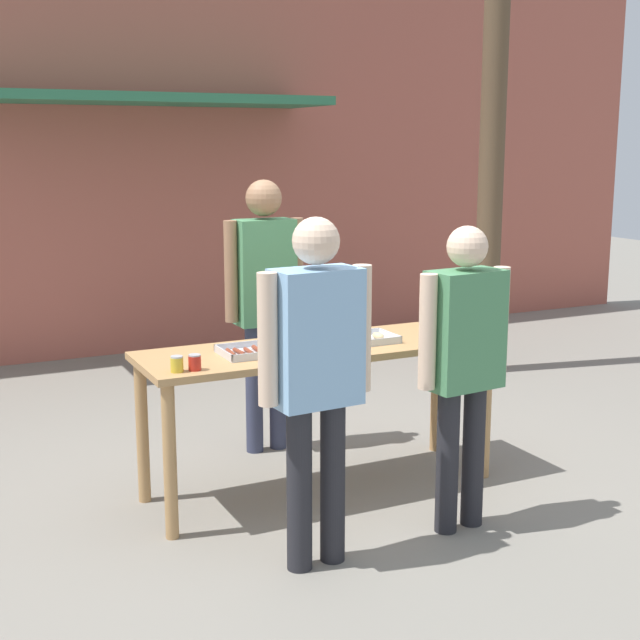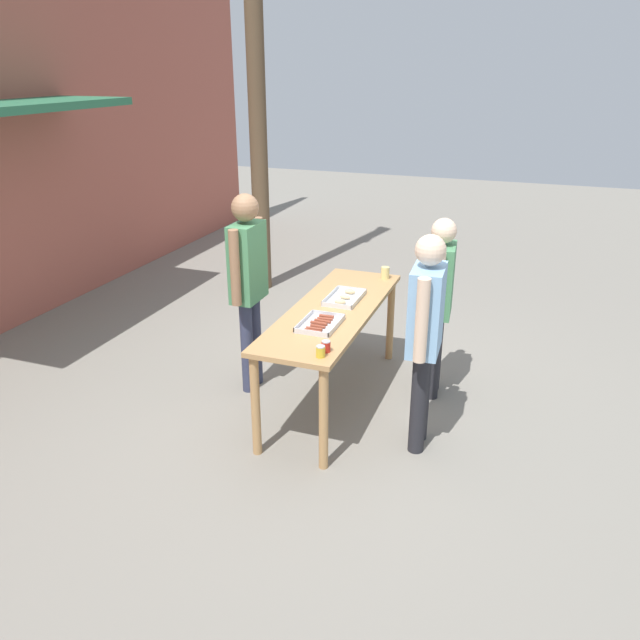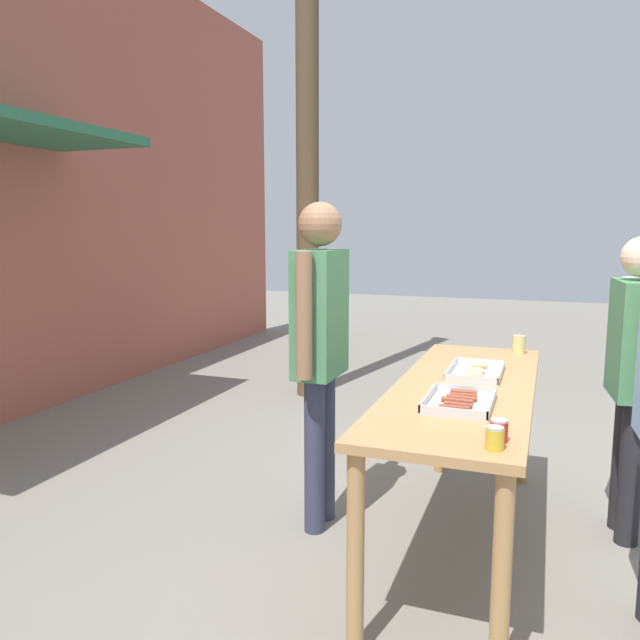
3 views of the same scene
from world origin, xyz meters
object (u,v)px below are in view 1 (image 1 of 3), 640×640
Objects in this scene: condiment_jar_mustard at (177,364)px; beer_cup at (473,328)px; condiment_jar_ketchup at (195,362)px; person_server_behind_table at (265,289)px; food_tray_sausages at (258,351)px; food_tray_buns at (357,340)px; person_customer_holding_hotdog at (316,363)px; person_customer_with_cup at (464,352)px.

condiment_jar_mustard is 0.74× the size of beer_cup.
beer_cup is at bearing 0.48° from condiment_jar_ketchup.
person_server_behind_table reaches higher than condiment_jar_ketchup.
food_tray_buns is (0.63, -0.00, 0.00)m from food_tray_sausages.
food_tray_buns is 1.08m from person_customer_holding_hotdog.
person_customer_with_cup reaches higher than condiment_jar_mustard.
food_tray_buns is 5.39× the size of condiment_jar_mustard.
beer_cup is (1.84, 0.01, 0.02)m from condiment_jar_mustard.
person_customer_holding_hotdog is (-0.67, -0.83, 0.12)m from food_tray_buns.
condiment_jar_mustard is 1.00× the size of condiment_jar_ketchup.
condiment_jar_ketchup is 0.75m from person_customer_holding_hotdog.
person_customer_holding_hotdog reaches higher than condiment_jar_mustard.
food_tray_sausages is at bearing -49.25° from person_customer_with_cup.
condiment_jar_mustard is (-0.52, -0.20, 0.03)m from food_tray_sausages.
condiment_jar_ketchup is at bearing -30.60° from person_customer_with_cup.
beer_cup is (1.31, -0.19, 0.04)m from food_tray_sausages.
condiment_jar_ketchup is at bearing -179.52° from beer_cup.
person_server_behind_table reaches higher than food_tray_sausages.
food_tray_sausages is 1.15m from person_customer_with_cup.
person_server_behind_table is (0.38, 0.80, 0.20)m from food_tray_sausages.
person_customer_with_cup is (1.26, -0.59, 0.05)m from condiment_jar_ketchup.
person_customer_holding_hotdog reaches higher than food_tray_buns.
person_server_behind_table is 1.66m from person_customer_with_cup.
condiment_jar_mustard is at bearing -179.77° from beer_cup.
person_server_behind_table is 1.06× the size of person_customer_holding_hotdog.
food_tray_sausages is 4.92× the size of condiment_jar_ketchup.
beer_cup is at bearing -46.37° from person_server_behind_table.
person_server_behind_table is at bearing 47.91° from condiment_jar_mustard.
food_tray_buns is at bearing 9.55° from condiment_jar_mustard.
food_tray_sausages is 0.24× the size of person_customer_holding_hotdog.
condiment_jar_mustard is 1.36m from person_server_behind_table.
person_server_behind_table is 1.11× the size of person_customer_with_cup.
condiment_jar_ketchup reaches higher than food_tray_buns.
person_customer_with_cup is (0.87, 0.05, -0.05)m from person_customer_holding_hotdog.
beer_cup is 0.07× the size of person_customer_holding_hotdog.
beer_cup is 1.51m from person_customer_holding_hotdog.
beer_cup is 0.06× the size of person_server_behind_table.
food_tray_buns is 0.25× the size of person_server_behind_table.
food_tray_sausages is 0.56m from condiment_jar_mustard.
beer_cup is at bearing -158.09° from person_customer_holding_hotdog.
person_customer_holding_hotdog is (0.48, -0.64, 0.10)m from condiment_jar_mustard.
person_server_behind_table reaches higher than beer_cup.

